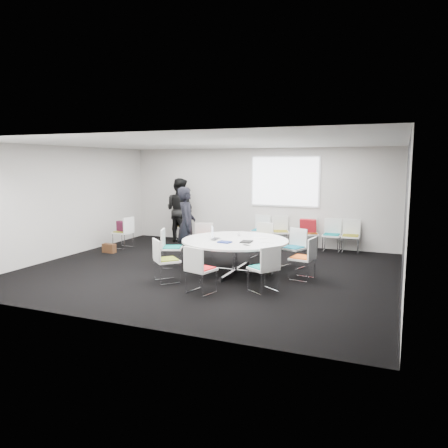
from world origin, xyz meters
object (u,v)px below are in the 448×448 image
at_px(chair_spare_left, 123,238).
at_px(chair_ring_a, 303,266).
at_px(chair_ring_g, 201,279).
at_px(chair_back_b, 280,238).
at_px(chair_back_c, 309,240).
at_px(brown_bag, 109,248).
at_px(chair_ring_h, 264,277).
at_px(chair_ring_d, 204,248).
at_px(conference_table, 235,248).
at_px(laptop, 217,239).
at_px(chair_person_back, 182,232).
at_px(cup, 238,234).
at_px(chair_ring_b, 293,255).
at_px(chair_back_d, 331,242).
at_px(chair_ring_f, 166,269).
at_px(chair_back_a, 260,237).
at_px(person_back, 180,210).
at_px(chair_ring_c, 261,247).
at_px(maroon_bag, 123,226).
at_px(chair_back_e, 350,243).
at_px(chair_ring_e, 172,255).

bearing_deg(chair_spare_left, chair_ring_a, -102.04).
height_order(chair_ring_g, chair_spare_left, same).
height_order(chair_back_b, chair_back_c, same).
distance_m(chair_back_b, brown_bag, 4.71).
bearing_deg(chair_ring_h, chair_ring_d, 80.14).
distance_m(conference_table, laptop, 0.44).
bearing_deg(chair_back_b, chair_ring_h, 80.38).
xyz_separation_m(chair_ring_g, chair_person_back, (-2.89, 4.75, 0.00)).
relative_size(conference_table, cup, 25.54).
bearing_deg(laptop, chair_back_b, -14.17).
bearing_deg(chair_ring_b, chair_person_back, -6.67).
xyz_separation_m(chair_ring_h, chair_back_d, (0.58, 4.25, 0.00)).
xyz_separation_m(chair_ring_f, chair_back_a, (0.57, 4.39, 0.00)).
distance_m(chair_ring_h, brown_bag, 5.21).
relative_size(chair_back_c, chair_person_back, 1.00).
xyz_separation_m(chair_ring_a, person_back, (-4.40, 2.94, 0.69)).
distance_m(chair_ring_a, chair_ring_c, 2.15).
xyz_separation_m(chair_ring_g, maroon_bag, (-3.86, 3.05, 0.34)).
height_order(chair_ring_c, chair_person_back, same).
bearing_deg(brown_bag, chair_person_back, 68.45).
xyz_separation_m(chair_spare_left, laptop, (3.52, -1.53, 0.47)).
bearing_deg(conference_table, chair_back_b, 86.93).
bearing_deg(chair_ring_f, chair_back_a, 125.57).
xyz_separation_m(chair_ring_f, chair_ring_h, (2.00, 0.11, 0.00)).
height_order(chair_back_e, chair_spare_left, same).
distance_m(chair_ring_e, brown_bag, 2.47).
relative_size(chair_ring_h, chair_back_d, 1.00).
relative_size(chair_ring_h, laptop, 2.90).
bearing_deg(chair_ring_e, chair_ring_d, 141.39).
bearing_deg(chair_spare_left, chair_ring_g, -125.84).
bearing_deg(chair_ring_g, chair_person_back, 136.76).
height_order(chair_person_back, person_back, person_back).
relative_size(chair_ring_c, chair_back_b, 1.00).
distance_m(chair_ring_f, brown_bag, 3.48).
height_order(chair_ring_c, chair_ring_d, same).
bearing_deg(chair_back_d, chair_ring_h, 81.78).
xyz_separation_m(chair_spare_left, maroon_bag, (-0.02, 0.00, 0.34)).
xyz_separation_m(conference_table, laptop, (-0.36, -0.15, 0.19)).
bearing_deg(chair_person_back, chair_ring_h, 110.75).
bearing_deg(maroon_bag, chair_ring_f, -42.17).
relative_size(chair_back_e, person_back, 0.46).
relative_size(chair_ring_h, chair_spare_left, 1.00).
bearing_deg(brown_bag, maroon_bag, 92.82).
xyz_separation_m(chair_ring_b, chair_back_b, (-0.89, 2.17, 0.00)).
height_order(chair_ring_e, brown_bag, chair_ring_e).
relative_size(chair_ring_e, chair_ring_f, 1.00).
xyz_separation_m(chair_ring_c, chair_back_c, (0.89, 1.52, 0.00)).
relative_size(conference_table, laptop, 7.58).
bearing_deg(chair_ring_b, chair_back_a, -34.30).
relative_size(chair_back_b, chair_back_d, 1.00).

